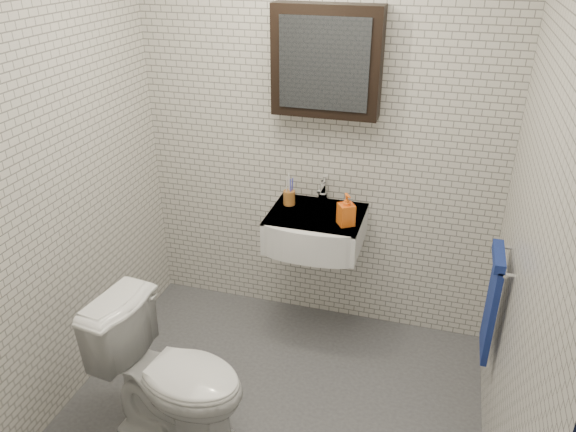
{
  "coord_description": "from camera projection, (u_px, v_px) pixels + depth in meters",
  "views": [
    {
      "loc": [
        0.72,
        -2.1,
        2.32
      ],
      "look_at": [
        -0.03,
        0.45,
        0.98
      ],
      "focal_mm": 35.0,
      "sensor_mm": 36.0,
      "label": 1
    }
  ],
  "objects": [
    {
      "name": "ground",
      "position": [
        270.0,
        414.0,
        3.03
      ],
      "size": [
        2.2,
        2.0,
        0.01
      ],
      "primitive_type": "cube",
      "color": "#48494F",
      "rests_on": "ground"
    },
    {
      "name": "room_shell",
      "position": [
        264.0,
        160.0,
        2.37
      ],
      "size": [
        2.22,
        2.02,
        2.51
      ],
      "color": "silver",
      "rests_on": "ground"
    },
    {
      "name": "towel_rail",
      "position": [
        493.0,
        299.0,
        2.74
      ],
      "size": [
        0.09,
        0.3,
        0.58
      ],
      "color": "silver",
      "rests_on": "room_shell"
    },
    {
      "name": "toothbrush_cup",
      "position": [
        289.0,
        197.0,
        3.39
      ],
      "size": [
        0.08,
        0.08,
        0.2
      ],
      "rotation": [
        0.0,
        0.0,
        -0.14
      ],
      "color": "#A36328",
      "rests_on": "washbasin"
    },
    {
      "name": "faucet",
      "position": [
        323.0,
        193.0,
        3.4
      ],
      "size": [
        0.06,
        0.2,
        0.15
      ],
      "color": "silver",
      "rests_on": "washbasin"
    },
    {
      "name": "soap_bottle",
      "position": [
        346.0,
        209.0,
        3.13
      ],
      "size": [
        0.12,
        0.12,
        0.19
      ],
      "primitive_type": "imported",
      "rotation": [
        0.0,
        0.0,
        0.58
      ],
      "color": "orange",
      "rests_on": "washbasin"
    },
    {
      "name": "mirror_cabinet",
      "position": [
        327.0,
        62.0,
        3.05
      ],
      "size": [
        0.6,
        0.15,
        0.6
      ],
      "color": "black",
      "rests_on": "room_shell"
    },
    {
      "name": "toilet",
      "position": [
        173.0,
        376.0,
        2.75
      ],
      "size": [
        0.8,
        0.52,
        0.76
      ],
      "primitive_type": "imported",
      "rotation": [
        0.0,
        0.0,
        1.44
      ],
      "color": "white",
      "rests_on": "ground"
    },
    {
      "name": "washbasin",
      "position": [
        314.0,
        231.0,
        3.31
      ],
      "size": [
        0.55,
        0.5,
        0.2
      ],
      "color": "white",
      "rests_on": "room_shell"
    }
  ]
}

